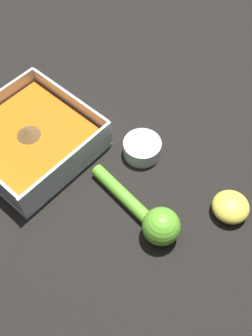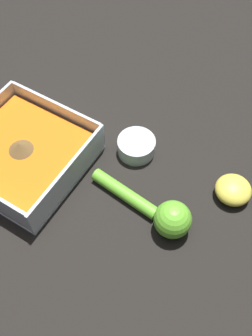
{
  "view_description": "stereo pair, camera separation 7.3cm",
  "coord_description": "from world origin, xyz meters",
  "px_view_note": "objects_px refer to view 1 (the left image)",
  "views": [
    {
      "loc": [
        -0.23,
        -0.45,
        0.65
      ],
      "look_at": [
        0.07,
        -0.18,
        0.04
      ],
      "focal_mm": 42.0,
      "sensor_mm": 36.0,
      "label": 1
    },
    {
      "loc": [
        -0.27,
        -0.39,
        0.65
      ],
      "look_at": [
        0.07,
        -0.18,
        0.04
      ],
      "focal_mm": 42.0,
      "sensor_mm": 36.0,
      "label": 2
    }
  ],
  "objects_px": {
    "spice_bowl": "(142,148)",
    "lemon_squeezer": "(152,218)",
    "square_dish": "(31,141)",
    "lemon_half": "(231,207)"
  },
  "relations": [
    {
      "from": "spice_bowl",
      "to": "lemon_squeezer",
      "type": "xyz_separation_m",
      "value": [
        -0.11,
        -0.12,
        0.01
      ]
    },
    {
      "from": "square_dish",
      "to": "spice_bowl",
      "type": "distance_m",
      "value": 0.22
    },
    {
      "from": "spice_bowl",
      "to": "lemon_half",
      "type": "bearing_deg",
      "value": -88.62
    },
    {
      "from": "lemon_squeezer",
      "to": "square_dish",
      "type": "bearing_deg",
      "value": -168.64
    },
    {
      "from": "lemon_half",
      "to": "lemon_squeezer",
      "type": "bearing_deg",
      "value": 142.74
    },
    {
      "from": "square_dish",
      "to": "lemon_half",
      "type": "distance_m",
      "value": 0.4
    },
    {
      "from": "square_dish",
      "to": "lemon_half",
      "type": "bearing_deg",
      "value": -69.32
    },
    {
      "from": "lemon_squeezer",
      "to": "lemon_half",
      "type": "relative_size",
      "value": 3.08
    },
    {
      "from": "spice_bowl",
      "to": "lemon_half",
      "type": "relative_size",
      "value": 1.12
    },
    {
      "from": "square_dish",
      "to": "spice_bowl",
      "type": "height_order",
      "value": "square_dish"
    }
  ]
}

